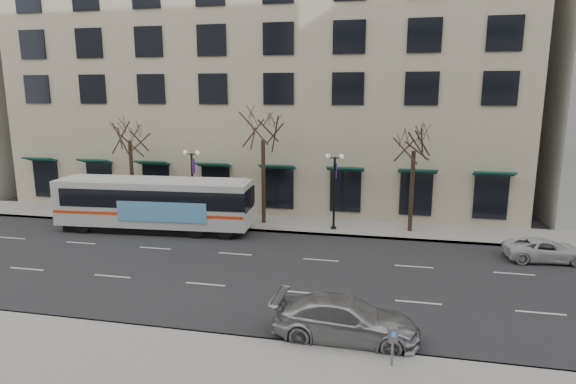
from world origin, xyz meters
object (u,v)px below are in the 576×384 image
(silver_car, at_px, (346,319))
(white_pickup, at_px, (546,250))
(lamp_post_right, at_px, (334,188))
(city_bus, at_px, (155,203))
(tree_far_left, at_px, (129,127))
(tree_far_mid, at_px, (263,126))
(pay_station, at_px, (393,338))
(lamp_post_left, at_px, (193,182))
(tree_far_right, at_px, (415,136))

(silver_car, xyz_separation_m, white_pickup, (10.03, 11.00, -0.19))
(lamp_post_right, relative_size, city_bus, 0.39)
(tree_far_left, relative_size, white_pickup, 1.90)
(tree_far_mid, relative_size, pay_station, 6.27)
(lamp_post_left, xyz_separation_m, lamp_post_right, (10.00, 0.00, 0.00))
(lamp_post_left, distance_m, silver_car, 18.94)
(lamp_post_left, distance_m, pay_station, 21.32)
(white_pickup, bearing_deg, silver_car, 132.83)
(city_bus, relative_size, silver_car, 2.41)
(tree_far_right, xyz_separation_m, city_bus, (-16.66, -3.00, -4.49))
(lamp_post_right, xyz_separation_m, silver_car, (2.12, -14.40, -2.15))
(white_pickup, bearing_deg, tree_far_left, 76.82)
(lamp_post_right, height_order, silver_car, lamp_post_right)
(tree_far_right, distance_m, white_pickup, 10.05)
(silver_car, height_order, pay_station, silver_car)
(lamp_post_right, relative_size, white_pickup, 1.19)
(lamp_post_left, bearing_deg, tree_far_right, 2.29)
(tree_far_mid, distance_m, city_bus, 8.84)
(tree_far_mid, relative_size, lamp_post_right, 1.64)
(tree_far_mid, height_order, tree_far_right, tree_far_mid)
(city_bus, distance_m, silver_car, 18.32)
(lamp_post_left, relative_size, silver_car, 0.95)
(lamp_post_right, height_order, city_bus, lamp_post_right)
(city_bus, bearing_deg, silver_car, -44.79)
(tree_far_left, xyz_separation_m, tree_far_mid, (10.00, 0.00, 0.21))
(tree_far_mid, height_order, lamp_post_left, tree_far_mid)
(tree_far_right, relative_size, lamp_post_right, 1.55)
(tree_far_right, bearing_deg, tree_far_mid, 180.00)
(city_bus, distance_m, white_pickup, 23.88)
(city_bus, xyz_separation_m, pay_station, (15.50, -13.73, -0.79))
(tree_far_right, bearing_deg, city_bus, -169.80)
(tree_far_mid, distance_m, lamp_post_left, 6.40)
(tree_far_right, bearing_deg, white_pickup, -29.19)
(lamp_post_left, height_order, white_pickup, lamp_post_left)
(tree_far_mid, relative_size, lamp_post_left, 1.64)
(tree_far_left, bearing_deg, pay_station, -41.60)
(tree_far_left, height_order, pay_station, tree_far_left)
(silver_car, bearing_deg, pay_station, -133.58)
(tree_far_mid, distance_m, white_pickup, 18.71)
(tree_far_mid, bearing_deg, lamp_post_left, -173.15)
(tree_far_right, xyz_separation_m, pay_station, (-1.16, -16.72, -5.29))
(city_bus, height_order, white_pickup, city_bus)
(tree_far_left, xyz_separation_m, lamp_post_left, (5.01, -0.60, -3.75))
(tree_far_right, xyz_separation_m, lamp_post_left, (-14.99, -0.60, -3.48))
(tree_far_left, bearing_deg, tree_far_mid, 0.00)
(lamp_post_left, distance_m, lamp_post_right, 10.00)
(tree_far_right, relative_size, city_bus, 0.61)
(silver_car, bearing_deg, lamp_post_left, 41.69)
(tree_far_mid, relative_size, white_pickup, 1.95)
(tree_far_right, height_order, pay_station, tree_far_right)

